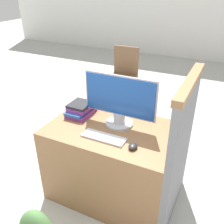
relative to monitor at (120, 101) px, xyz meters
name	(u,v)px	position (x,y,z in m)	size (l,w,h in m)	color
ground_plane	(94,219)	(-0.03, -0.45, -0.96)	(20.00, 20.00, 0.00)	#B2B2AD
wall_back	(208,2)	(-0.03, 5.09, 0.44)	(12.00, 0.06, 2.80)	white
desk	(112,162)	(-0.03, -0.08, -0.59)	(1.10, 0.73, 0.73)	#8C603D
carrel_divider	(179,153)	(0.55, -0.05, -0.32)	(0.07, 0.80, 1.26)	slate
monitor	(120,101)	(0.00, 0.00, 0.00)	(0.64, 0.24, 0.45)	#B7B7BC
keyboard	(104,137)	(-0.02, -0.25, -0.22)	(0.36, 0.12, 0.02)	silver
mouse	(133,146)	(0.24, -0.28, -0.20)	(0.07, 0.09, 0.04)	#262626
book_stack	(81,109)	(-0.40, 0.01, -0.17)	(0.19, 0.29, 0.12)	#7A3384
far_chair	(123,72)	(-0.83, 1.98, -0.47)	(0.44, 0.44, 0.89)	brown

